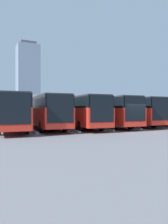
{
  "coord_description": "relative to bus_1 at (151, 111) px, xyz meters",
  "views": [
    {
      "loc": [
        12.7,
        16.26,
        1.96
      ],
      "look_at": [
        2.46,
        -6.23,
        1.74
      ],
      "focal_mm": 35.0,
      "sensor_mm": 36.0,
      "label": 1
    }
  ],
  "objects": [
    {
      "name": "curb_divider_1",
      "position": [
        1.74,
        1.85,
        -1.78
      ],
      "size": [
        0.59,
        6.67,
        0.15
      ],
      "primitive_type": "cube",
      "rotation": [
        0.0,
        0.0,
        -0.05
      ],
      "color": "#9E9E99",
      "rests_on": "ground_plane"
    },
    {
      "name": "bus_4",
      "position": [
        10.45,
        0.07,
        0.0
      ],
      "size": [
        3.09,
        12.62,
        3.32
      ],
      "rotation": [
        0.0,
        0.0,
        -0.05
      ],
      "color": "red",
      "rests_on": "ground_plane"
    },
    {
      "name": "curb_divider_5",
      "position": [
        15.68,
        1.49,
        -1.78
      ],
      "size": [
        0.59,
        6.67,
        0.15
      ],
      "primitive_type": "cube",
      "rotation": [
        0.0,
        0.0,
        -0.05
      ],
      "color": "#9E9E99",
      "rests_on": "ground_plane"
    },
    {
      "name": "curb_divider_4",
      "position": [
        12.19,
        1.92,
        -1.78
      ],
      "size": [
        0.59,
        6.67,
        0.15
      ],
      "primitive_type": "cube",
      "rotation": [
        0.0,
        0.0,
        -0.05
      ],
      "color": "#9E9E99",
      "rests_on": "ground_plane"
    },
    {
      "name": "bus_5",
      "position": [
        13.93,
        -0.37,
        0.0
      ],
      "size": [
        3.09,
        12.62,
        3.32
      ],
      "rotation": [
        0.0,
        0.0,
        -0.05
      ],
      "color": "red",
      "rests_on": "ground_plane"
    },
    {
      "name": "bus_3",
      "position": [
        6.97,
        -0.01,
        0.0
      ],
      "size": [
        3.09,
        12.62,
        3.32
      ],
      "rotation": [
        0.0,
        0.0,
        -0.05
      ],
      "color": "red",
      "rests_on": "ground_plane"
    },
    {
      "name": "office_tower",
      "position": [
        -10.44,
        -148.41,
        24.43
      ],
      "size": [
        16.17,
        16.17,
        53.76
      ],
      "color": "#7F8EA3",
      "rests_on": "ground_plane"
    },
    {
      "name": "bus_2",
      "position": [
        3.48,
        -0.47,
        0.0
      ],
      "size": [
        3.09,
        12.62,
        3.32
      ],
      "rotation": [
        0.0,
        0.0,
        -0.05
      ],
      "color": "red",
      "rests_on": "ground_plane"
    },
    {
      "name": "bus_6",
      "position": [
        17.42,
        0.19,
        0.0
      ],
      "size": [
        3.09,
        12.62,
        3.32
      ],
      "rotation": [
        0.0,
        0.0,
        -0.05
      ],
      "color": "red",
      "rests_on": "ground_plane"
    },
    {
      "name": "curb_divider_3",
      "position": [
        8.71,
        1.84,
        -1.78
      ],
      "size": [
        0.59,
        6.67,
        0.15
      ],
      "primitive_type": "cube",
      "rotation": [
        0.0,
        0.0,
        -0.05
      ],
      "color": "#9E9E99",
      "rests_on": "ground_plane"
    },
    {
      "name": "bus_1",
      "position": [
        0.0,
        0.0,
        0.0
      ],
      "size": [
        3.09,
        12.62,
        3.32
      ],
      "rotation": [
        0.0,
        0.0,
        -0.05
      ],
      "color": "red",
      "rests_on": "ground_plane"
    },
    {
      "name": "station_building",
      "position": [
        6.97,
        -18.35,
        0.43
      ],
      "size": [
        30.79,
        12.69,
        4.5
      ],
      "color": "beige",
      "rests_on": "ground_plane"
    },
    {
      "name": "ground_plane",
      "position": [
        6.97,
        5.91,
        -1.85
      ],
      "size": [
        600.0,
        600.0,
        0.0
      ],
      "primitive_type": "plane",
      "color": "slate"
    },
    {
      "name": "curb_divider_2",
      "position": [
        5.22,
        1.38,
        -1.78
      ],
      "size": [
        0.59,
        6.67,
        0.15
      ],
      "primitive_type": "cube",
      "rotation": [
        0.0,
        0.0,
        -0.05
      ],
      "color": "#9E9E99",
      "rests_on": "ground_plane"
    }
  ]
}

